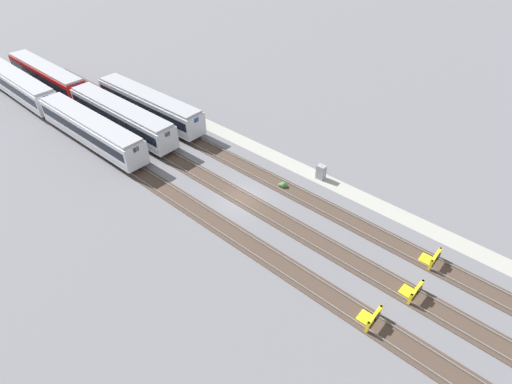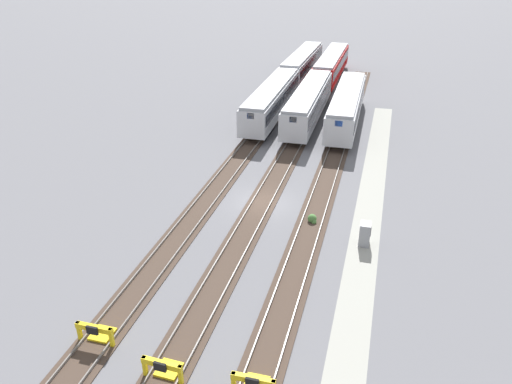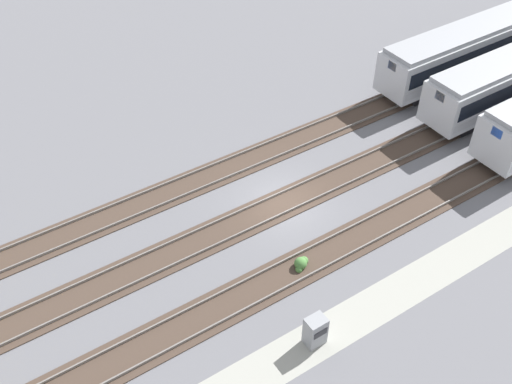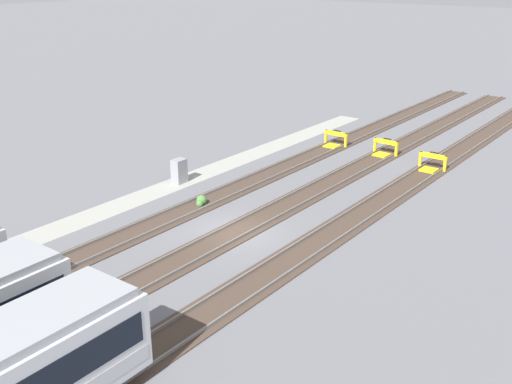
% 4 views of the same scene
% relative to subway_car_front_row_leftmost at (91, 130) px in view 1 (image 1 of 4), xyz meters
% --- Properties ---
extents(ground_plane, '(400.00, 400.00, 0.00)m').
position_rel_subway_car_front_row_leftmost_xyz_m(ground_plane, '(-20.14, -4.16, -2.04)').
color(ground_plane, slate).
extents(service_walkway, '(54.00, 2.00, 0.01)m').
position_rel_subway_car_front_row_leftmost_xyz_m(service_walkway, '(-20.14, -12.17, -2.04)').
color(service_walkway, '#9E9E93').
rests_on(service_walkway, ground).
extents(rail_track_nearest, '(90.00, 2.23, 0.21)m').
position_rel_subway_car_front_row_leftmost_xyz_m(rail_track_nearest, '(-20.14, -8.37, -2.00)').
color(rail_track_nearest, '#47382D').
rests_on(rail_track_nearest, ground).
extents(rail_track_near_inner, '(90.00, 2.24, 0.21)m').
position_rel_subway_car_front_row_leftmost_xyz_m(rail_track_near_inner, '(-20.14, -4.16, -2.00)').
color(rail_track_near_inner, '#47382D').
rests_on(rail_track_near_inner, ground).
extents(rail_track_middle, '(90.00, 2.23, 0.21)m').
position_rel_subway_car_front_row_leftmost_xyz_m(rail_track_middle, '(-20.14, 0.06, -2.00)').
color(rail_track_middle, '#47382D').
rests_on(rail_track_middle, ground).
extents(subway_car_front_row_leftmost, '(18.02, 2.98, 3.70)m').
position_rel_subway_car_front_row_leftmost_xyz_m(subway_car_front_row_leftmost, '(0.00, 0.00, 0.00)').
color(subway_car_front_row_leftmost, silver).
rests_on(subway_car_front_row_leftmost, ground).
extents(subway_car_front_row_left_inner, '(18.02, 2.98, 3.70)m').
position_rel_subway_car_front_row_leftmost_xyz_m(subway_car_front_row_left_inner, '(-0.00, -4.14, 0.00)').
color(subway_car_front_row_left_inner, silver).
rests_on(subway_car_front_row_left_inner, ground).
extents(subway_car_front_row_centre, '(18.04, 3.11, 3.70)m').
position_rel_subway_car_front_row_leftmost_xyz_m(subway_car_front_row_centre, '(18.84, 0.03, 0.00)').
color(subway_car_front_row_centre, silver).
rests_on(subway_car_front_row_centre, ground).
extents(subway_car_front_row_right_inner, '(18.02, 2.95, 3.70)m').
position_rel_subway_car_front_row_leftmost_xyz_m(subway_car_front_row_right_inner, '(18.97, -4.14, 0.00)').
color(subway_car_front_row_right_inner, '#A80F0F').
rests_on(subway_car_front_row_right_inner, ground).
extents(subway_car_front_row_rightmost, '(18.04, 3.12, 3.70)m').
position_rel_subway_car_front_row_leftmost_xyz_m(subway_car_front_row_rightmost, '(0.00, -8.32, 0.00)').
color(subway_car_front_row_rightmost, silver).
rests_on(subway_car_front_row_rightmost, ground).
extents(bumper_stop_nearest_track, '(1.35, 2.00, 1.22)m').
position_rel_subway_car_front_row_leftmost_xyz_m(bumper_stop_nearest_track, '(-37.67, -8.37, -1.53)').
color(bumper_stop_nearest_track, yellow).
rests_on(bumper_stop_nearest_track, ground).
extents(bumper_stop_near_inner_track, '(1.38, 2.01, 1.22)m').
position_rel_subway_car_front_row_leftmost_xyz_m(bumper_stop_near_inner_track, '(-37.90, -4.17, -1.53)').
color(bumper_stop_near_inner_track, yellow).
rests_on(bumper_stop_near_inner_track, ground).
extents(bumper_stop_middle_track, '(1.34, 2.00, 1.22)m').
position_rel_subway_car_front_row_leftmost_xyz_m(bumper_stop_middle_track, '(-36.63, 0.05, -1.53)').
color(bumper_stop_middle_track, yellow).
rests_on(bumper_stop_middle_track, ground).
extents(electrical_cabinet, '(0.90, 0.73, 1.60)m').
position_rel_subway_car_front_row_leftmost_xyz_m(electrical_cabinet, '(-24.10, -12.16, -1.24)').
color(electrical_cabinet, gray).
rests_on(electrical_cabinet, ground).
extents(weed_clump, '(0.92, 0.70, 0.64)m').
position_rel_subway_car_front_row_leftmost_xyz_m(weed_clump, '(-22.04, -8.34, -1.80)').
color(weed_clump, '#4C7F3D').
rests_on(weed_clump, ground).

